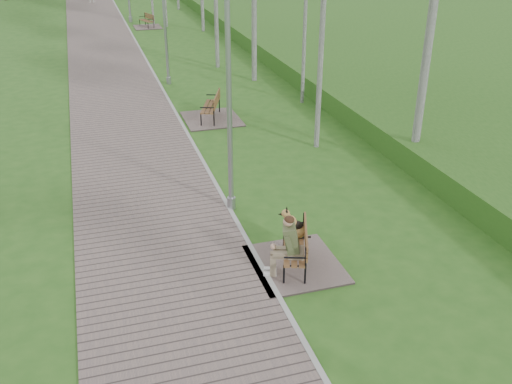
{
  "coord_description": "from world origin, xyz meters",
  "views": [
    {
      "loc": [
        -2.83,
        -10.75,
        6.27
      ],
      "look_at": [
        0.26,
        -0.61,
        1.03
      ],
      "focal_mm": 40.0,
      "sensor_mm": 36.0,
      "label": 1
    }
  ],
  "objects": [
    {
      "name": "bench_main",
      "position": [
        0.58,
        -1.99,
        0.41
      ],
      "size": [
        1.69,
        1.87,
        1.47
      ],
      "color": "#6C5B57",
      "rests_on": "ground"
    },
    {
      "name": "bench_third",
      "position": [
        1.11,
        24.64,
        0.18
      ],
      "size": [
        1.57,
        1.75,
        0.96
      ],
      "color": "#6C5B57",
      "rests_on": "ground"
    },
    {
      "name": "embankment",
      "position": [
        12.0,
        20.0,
        0.0
      ],
      "size": [
        14.0,
        70.0,
        1.6
      ],
      "primitive_type": "cube",
      "color": "#417325",
      "rests_on": "ground"
    },
    {
      "name": "lamp_post_second",
      "position": [
        0.38,
        11.86,
        2.27
      ],
      "size": [
        0.19,
        0.19,
        4.85
      ],
      "color": "gray",
      "rests_on": "ground"
    },
    {
      "name": "walkway",
      "position": [
        -1.75,
        21.5,
        0.02
      ],
      "size": [
        3.5,
        67.0,
        0.04
      ],
      "primitive_type": "cube",
      "color": "#6C5B57",
      "rests_on": "ground"
    },
    {
      "name": "ground",
      "position": [
        0.0,
        0.0,
        0.0
      ],
      "size": [
        120.0,
        120.0,
        0.0
      ],
      "primitive_type": "plane",
      "color": "#29571B",
      "rests_on": "ground"
    },
    {
      "name": "lamp_post_near",
      "position": [
        0.06,
        0.72,
        2.35
      ],
      "size": [
        0.19,
        0.19,
        5.04
      ],
      "color": "gray",
      "rests_on": "ground"
    },
    {
      "name": "kerb",
      "position": [
        0.0,
        21.5,
        0.03
      ],
      "size": [
        0.1,
        67.0,
        0.05
      ],
      "primitive_type": "cube",
      "color": "#999993",
      "rests_on": "ground"
    },
    {
      "name": "bench_second",
      "position": [
        1.01,
        7.07,
        0.21
      ],
      "size": [
        1.81,
        2.01,
        1.11
      ],
      "color": "#6C5B57",
      "rests_on": "ground"
    }
  ]
}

